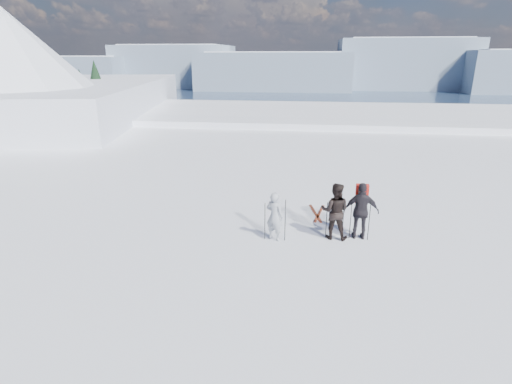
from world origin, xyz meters
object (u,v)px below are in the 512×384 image
skis_loose (317,213)px  skier_pack (361,211)px  skier_dark (335,211)px  skier_grey (274,216)px

skis_loose → skier_pack: bearing=-55.9°
skier_dark → skier_pack: (0.80, 0.09, 0.00)m
skier_grey → skier_dark: (1.84, 0.35, 0.13)m
skier_pack → skier_grey: bearing=11.8°
skier_grey → skier_pack: bearing=-145.4°
skier_grey → skis_loose: (1.37, 2.32, -0.76)m
skis_loose → skier_grey: bearing=-120.6°
skier_dark → skis_loose: 2.21m
skier_dark → skier_pack: 0.81m
skier_grey → skier_dark: size_ratio=0.86×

